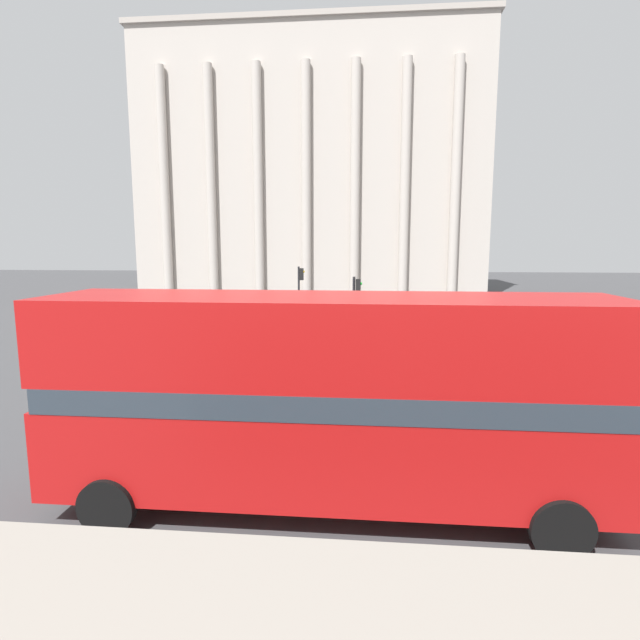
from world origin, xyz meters
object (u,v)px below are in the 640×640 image
object	(u,v)px
traffic_light_near	(391,351)
traffic_light_mid	(355,306)
plaza_building_left	(312,169)
pedestrian_grey	(351,316)
traffic_light_far	(300,289)
car_white	(562,340)
double_decker_bus	(330,394)
pedestrian_red	(374,385)
pedestrian_yellow	(374,367)
car_silver	(440,328)

from	to	relation	value
traffic_light_near	traffic_light_mid	world-z (taller)	traffic_light_mid
plaza_building_left	traffic_light_mid	distance (m)	34.43
plaza_building_left	pedestrian_grey	distance (m)	28.13
traffic_light_far	car_white	distance (m)	14.29
plaza_building_left	traffic_light_near	bearing A→B (deg)	-81.03
double_decker_bus	pedestrian_red	bearing A→B (deg)	86.78
double_decker_bus	traffic_light_mid	size ratio (longest dim) A/B	2.80
pedestrian_red	pedestrian_yellow	xyz separation A→B (m)	(0.04, 2.04, 0.05)
car_silver	pedestrian_yellow	xyz separation A→B (m)	(-3.68, -10.15, 0.27)
double_decker_bus	car_white	distance (m)	18.01
pedestrian_red	pedestrian_grey	bearing A→B (deg)	-36.02
traffic_light_mid	car_white	xyz separation A→B (m)	(9.66, 2.22, -1.75)
double_decker_bus	traffic_light_near	xyz separation A→B (m)	(1.30, 3.79, 0.03)
pedestrian_red	traffic_light_far	bearing A→B (deg)	-24.64
traffic_light_mid	car_silver	xyz separation A→B (m)	(4.43, 5.07, -1.75)
car_white	car_silver	distance (m)	5.95
traffic_light_far	pedestrian_yellow	world-z (taller)	traffic_light_far
double_decker_bus	car_silver	bearing A→B (deg)	81.32
car_silver	plaza_building_left	bearing A→B (deg)	10.96
pedestrian_yellow	double_decker_bus	bearing A→B (deg)	-73.51
traffic_light_far	car_white	bearing A→B (deg)	-22.18
pedestrian_red	traffic_light_near	bearing A→B (deg)	151.45
car_white	pedestrian_yellow	distance (m)	11.51
plaza_building_left	traffic_light_near	distance (m)	43.15
pedestrian_yellow	traffic_light_far	bearing A→B (deg)	131.89
double_decker_bus	pedestrian_grey	size ratio (longest dim) A/B	6.05
traffic_light_far	car_silver	bearing A→B (deg)	-17.53
double_decker_bus	pedestrian_yellow	size ratio (longest dim) A/B	6.22
plaza_building_left	pedestrian_grey	size ratio (longest dim) A/B	20.42
traffic_light_far	double_decker_bus	bearing A→B (deg)	-80.83
traffic_light_mid	pedestrian_grey	size ratio (longest dim) A/B	2.16
plaza_building_left	car_silver	distance (m)	31.49
car_white	pedestrian_grey	bearing A→B (deg)	-46.06
pedestrian_grey	pedestrian_red	xyz separation A→B (m)	(1.15, -14.51, -0.08)
traffic_light_near	pedestrian_red	xyz separation A→B (m)	(-0.40, 1.88, -1.43)
double_decker_bus	plaza_building_left	xyz separation A→B (m)	(-5.21, 45.04, 10.88)
traffic_light_mid	pedestrian_red	bearing A→B (deg)	-84.20
double_decker_bus	car_white	size ratio (longest dim) A/B	2.50
traffic_light_far	pedestrian_grey	bearing A→B (deg)	-3.18
pedestrian_yellow	traffic_light_mid	bearing A→B (deg)	121.91
traffic_light_mid	pedestrian_red	world-z (taller)	traffic_light_mid
traffic_light_mid	traffic_light_far	xyz separation A→B (m)	(-3.46, 7.57, 0.08)
traffic_light_mid	pedestrian_yellow	xyz separation A→B (m)	(0.76, -5.08, -1.48)
car_white	pedestrian_grey	size ratio (longest dim) A/B	2.42
traffic_light_far	pedestrian_red	distance (m)	15.35
traffic_light_near	pedestrian_yellow	size ratio (longest dim) A/B	2.12
traffic_light_far	car_silver	world-z (taller)	traffic_light_far
car_white	car_silver	xyz separation A→B (m)	(-5.22, 2.85, 0.00)
plaza_building_left	pedestrian_yellow	bearing A→B (deg)	-80.65
traffic_light_far	pedestrian_red	bearing A→B (deg)	-74.08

